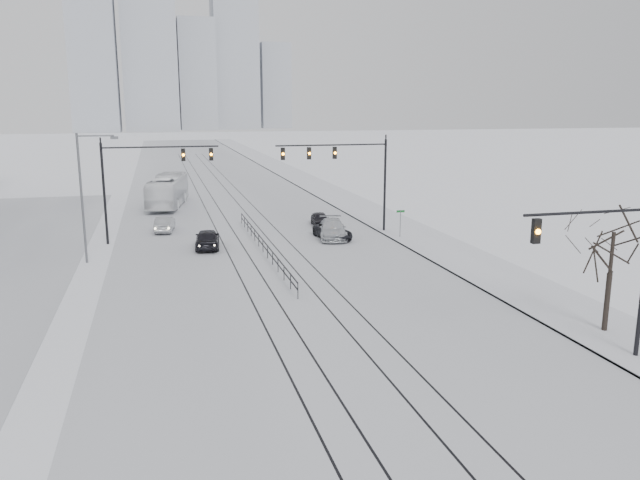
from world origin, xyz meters
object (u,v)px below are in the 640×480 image
(bare_tree, at_px, (613,243))
(sedan_nb_right, at_px, (332,229))
(sedan_sb_outer, at_px, (165,224))
(sedan_sb_inner, at_px, (207,239))
(sedan_nb_front, at_px, (333,232))
(box_truck, at_px, (168,191))
(sedan_nb_far, at_px, (320,219))
(traffic_mast_near, at_px, (614,259))

(bare_tree, height_order, sedan_nb_right, bare_tree)
(sedan_sb_outer, bearing_deg, sedan_sb_inner, 119.64)
(sedan_sb_inner, distance_m, sedan_nb_right, 10.40)
(sedan_nb_front, relative_size, box_truck, 0.38)
(sedan_sb_outer, relative_size, sedan_nb_far, 1.13)
(sedan_sb_inner, distance_m, sedan_nb_front, 10.29)
(sedan_nb_far, bearing_deg, sedan_sb_outer, -177.55)
(traffic_mast_near, bearing_deg, sedan_nb_far, 96.87)
(bare_tree, distance_m, sedan_nb_far, 30.96)
(traffic_mast_near, distance_m, sedan_nb_far, 33.52)
(sedan_nb_right, bearing_deg, box_truck, 133.49)
(sedan_nb_right, bearing_deg, sedan_nb_front, -92.24)
(sedan_nb_front, height_order, sedan_nb_far, sedan_nb_front)
(traffic_mast_near, bearing_deg, sedan_sb_outer, 117.67)
(sedan_nb_far, bearing_deg, sedan_nb_front, -88.51)
(sedan_nb_far, distance_m, box_truck, 20.05)
(sedan_nb_front, distance_m, sedan_nb_right, 0.35)
(bare_tree, distance_m, sedan_sb_outer, 37.12)
(sedan_nb_right, bearing_deg, bare_tree, -62.96)
(bare_tree, relative_size, box_truck, 0.50)
(bare_tree, distance_m, sedan_sb_inner, 29.21)
(sedan_nb_right, relative_size, box_truck, 0.44)
(traffic_mast_near, relative_size, sedan_sb_outer, 1.73)
(traffic_mast_near, bearing_deg, bare_tree, 51.24)
(bare_tree, bearing_deg, sedan_nb_far, 102.01)
(traffic_mast_near, relative_size, bare_tree, 1.15)
(box_truck, bearing_deg, sedan_nb_front, 131.40)
(bare_tree, height_order, box_truck, bare_tree)
(sedan_nb_right, height_order, sedan_nb_far, sedan_nb_right)
(sedan_nb_right, distance_m, box_truck, 24.25)
(bare_tree, xyz_separation_m, sedan_nb_front, (-6.86, 24.21, -3.85))
(traffic_mast_near, relative_size, sedan_sb_inner, 1.56)
(sedan_nb_right, distance_m, sedan_nb_far, 5.54)
(sedan_nb_front, xyz_separation_m, sedan_nb_right, (0.08, 0.31, 0.14))
(sedan_nb_front, height_order, sedan_nb_right, sedan_nb_right)
(bare_tree, height_order, sedan_sb_outer, bare_tree)
(sedan_nb_far, bearing_deg, box_truck, 137.28)
(sedan_nb_far, relative_size, box_truck, 0.30)
(bare_tree, distance_m, sedan_nb_right, 25.72)
(bare_tree, xyz_separation_m, box_truck, (-19.59, 45.10, -2.80))
(sedan_sb_outer, distance_m, sedan_nb_front, 14.93)
(sedan_nb_right, xyz_separation_m, sedan_nb_far, (0.39, 5.52, -0.16))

